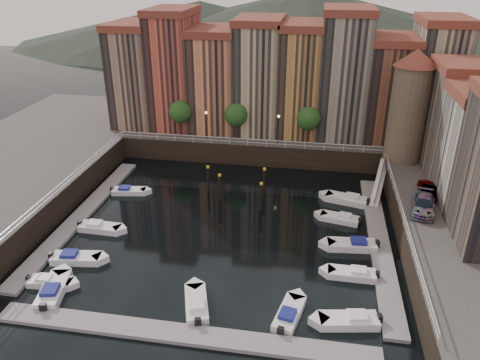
% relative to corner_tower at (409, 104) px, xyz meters
% --- Properties ---
extents(ground, '(200.00, 200.00, 0.00)m').
position_rel_corner_tower_xyz_m(ground, '(-20.00, -14.50, -10.19)').
color(ground, black).
rests_on(ground, ground).
extents(quay_far, '(80.00, 20.00, 3.00)m').
position_rel_corner_tower_xyz_m(quay_far, '(-20.00, 11.50, -8.69)').
color(quay_far, black).
rests_on(quay_far, ground).
extents(dock_left, '(2.00, 28.00, 0.35)m').
position_rel_corner_tower_xyz_m(dock_left, '(-36.20, -15.50, -10.02)').
color(dock_left, gray).
rests_on(dock_left, ground).
extents(dock_right, '(2.00, 28.00, 0.35)m').
position_rel_corner_tower_xyz_m(dock_right, '(-3.80, -15.50, -10.02)').
color(dock_right, gray).
rests_on(dock_right, ground).
extents(dock_near, '(30.00, 2.00, 0.35)m').
position_rel_corner_tower_xyz_m(dock_near, '(-20.00, -31.50, -10.02)').
color(dock_near, gray).
rests_on(dock_near, ground).
extents(mountains, '(145.00, 100.00, 18.00)m').
position_rel_corner_tower_xyz_m(mountains, '(-18.28, 95.50, -2.28)').
color(mountains, '#2D382D').
rests_on(mountains, ground).
extents(far_terrace, '(48.70, 10.30, 17.50)m').
position_rel_corner_tower_xyz_m(far_terrace, '(-16.69, 9.00, 0.76)').
color(far_terrace, '#987661').
rests_on(far_terrace, quay_far).
extents(corner_tower, '(5.20, 5.20, 13.80)m').
position_rel_corner_tower_xyz_m(corner_tower, '(0.00, 0.00, 0.00)').
color(corner_tower, '#6B5B4C').
rests_on(corner_tower, quay_right).
extents(promenade_trees, '(21.20, 3.20, 5.20)m').
position_rel_corner_tower_xyz_m(promenade_trees, '(-21.33, 3.70, -3.61)').
color(promenade_trees, black).
rests_on(promenade_trees, quay_far).
extents(street_lamps, '(10.36, 0.36, 4.18)m').
position_rel_corner_tower_xyz_m(street_lamps, '(-21.00, 2.70, -4.30)').
color(street_lamps, black).
rests_on(street_lamps, quay_far).
extents(railings, '(36.08, 34.04, 0.52)m').
position_rel_corner_tower_xyz_m(railings, '(-20.00, -9.62, -6.41)').
color(railings, white).
rests_on(railings, ground).
extents(gangway, '(2.78, 8.32, 3.73)m').
position_rel_corner_tower_xyz_m(gangway, '(-2.90, -4.50, -8.28)').
color(gangway, white).
rests_on(gangway, ground).
extents(mooring_pilings, '(7.33, 4.40, 3.78)m').
position_rel_corner_tower_xyz_m(mooring_pilings, '(-19.60, -8.50, -8.54)').
color(mooring_pilings, black).
rests_on(mooring_pilings, ground).
extents(boat_left_0, '(4.19, 1.68, 0.95)m').
position_rel_corner_tower_xyz_m(boat_left_0, '(-33.25, -27.49, -9.87)').
color(boat_left_0, white).
rests_on(boat_left_0, ground).
extents(boat_left_1, '(4.99, 2.40, 1.12)m').
position_rel_corner_tower_xyz_m(boat_left_1, '(-32.71, -23.79, -9.82)').
color(boat_left_1, white).
rests_on(boat_left_1, ground).
extents(boat_left_2, '(4.72, 1.82, 1.08)m').
position_rel_corner_tower_xyz_m(boat_left_2, '(-32.91, -18.11, -9.83)').
color(boat_left_2, white).
rests_on(boat_left_2, ground).
extents(boat_left_3, '(4.41, 2.18, 0.99)m').
position_rel_corner_tower_xyz_m(boat_left_3, '(-33.16, -9.37, -9.86)').
color(boat_left_3, white).
rests_on(boat_left_3, ground).
extents(boat_right_0, '(5.07, 2.57, 1.14)m').
position_rel_corner_tower_xyz_m(boat_right_0, '(-7.23, -28.07, -9.81)').
color(boat_right_0, white).
rests_on(boat_right_0, ground).
extents(boat_right_1, '(4.57, 1.74, 1.05)m').
position_rel_corner_tower_xyz_m(boat_right_1, '(-6.72, -21.83, -9.84)').
color(boat_right_1, white).
rests_on(boat_right_1, ground).
extents(boat_right_2, '(5.17, 2.31, 1.17)m').
position_rel_corner_tower_xyz_m(boat_right_2, '(-6.50, -17.07, -9.80)').
color(boat_right_2, white).
rests_on(boat_right_2, ground).
extents(boat_right_3, '(4.55, 2.46, 1.02)m').
position_rel_corner_tower_xyz_m(boat_right_3, '(-7.57, -11.85, -9.85)').
color(boat_right_3, white).
rests_on(boat_right_3, ground).
extents(boat_right_4, '(5.31, 3.06, 1.19)m').
position_rel_corner_tower_xyz_m(boat_right_4, '(-6.67, -7.26, -9.79)').
color(boat_right_4, white).
rests_on(boat_right_4, ground).
extents(boat_near_0, '(2.83, 5.30, 1.19)m').
position_rel_corner_tower_xyz_m(boat_near_0, '(-32.25, -28.60, -9.79)').
color(boat_near_0, white).
rests_on(boat_near_0, ground).
extents(boat_near_2, '(3.09, 5.02, 1.13)m').
position_rel_corner_tower_xyz_m(boat_near_2, '(-19.66, -28.28, -9.81)').
color(boat_near_2, white).
rests_on(boat_near_2, ground).
extents(boat_near_3, '(2.62, 4.81, 1.08)m').
position_rel_corner_tower_xyz_m(boat_near_3, '(-12.04, -28.18, -9.83)').
color(boat_near_3, white).
rests_on(boat_near_3, ground).
extents(car_a, '(2.38, 4.20, 1.35)m').
position_rel_corner_tower_xyz_m(car_a, '(1.61, -10.07, -6.52)').
color(car_a, gray).
rests_on(car_a, quay_right).
extents(car_b, '(2.61, 4.35, 1.35)m').
position_rel_corner_tower_xyz_m(car_b, '(1.15, -11.23, -6.52)').
color(car_b, gray).
rests_on(car_b, quay_right).
extents(car_c, '(3.08, 5.56, 1.52)m').
position_rel_corner_tower_xyz_m(car_c, '(0.24, -13.80, -6.43)').
color(car_c, gray).
rests_on(car_c, quay_right).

